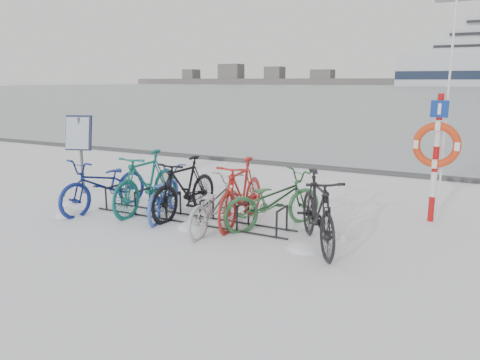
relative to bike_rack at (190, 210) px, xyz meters
name	(u,v)px	position (x,y,z in m)	size (l,w,h in m)	color
ground	(190,220)	(0.00, 0.00, -0.18)	(900.00, 900.00, 0.00)	white
ice_sheet	(470,89)	(0.00, 155.00, -0.17)	(400.00, 298.00, 0.02)	#9DAAB1
quay_edge	(302,166)	(0.00, 5.90, -0.13)	(400.00, 0.25, 0.10)	#3F3F42
bike_rack	(190,210)	(0.00, 0.00, 0.00)	(4.00, 0.48, 0.46)	black
info_board	(79,138)	(-3.27, 0.61, 1.08)	(0.62, 0.40, 1.75)	#595B5E
lifebuoy_station	(437,145)	(3.90, 1.88, 1.21)	(0.80, 0.23, 4.13)	#B10E0E
shoreline	(257,80)	(-122.02, 260.00, 2.61)	(180.00, 12.00, 9.50)	#4B4B4B
bike_0	(105,183)	(-1.87, -0.16, 0.36)	(0.72, 2.06, 1.08)	navy
bike_1	(146,181)	(-1.08, 0.14, 0.42)	(0.57, 2.00, 1.20)	#15675D
bike_2	(163,191)	(-0.58, 0.00, 0.30)	(0.63, 1.82, 0.96)	#3457B5
bike_3	(185,186)	(-0.25, 0.23, 0.39)	(0.53, 1.88, 1.13)	black
bike_4	(215,203)	(0.68, -0.26, 0.29)	(0.63, 1.80, 0.94)	#A6A8AE
bike_5	(241,191)	(0.92, 0.25, 0.41)	(0.56, 1.97, 1.18)	#AE231C
bike_6	(273,198)	(1.49, 0.34, 0.33)	(0.67, 1.94, 1.02)	#2D6136
bike_7	(318,208)	(2.48, -0.24, 0.41)	(0.56, 1.97, 1.18)	black
snow_drifts	(197,225)	(0.28, -0.22, -0.18)	(5.98, 1.71, 0.19)	white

